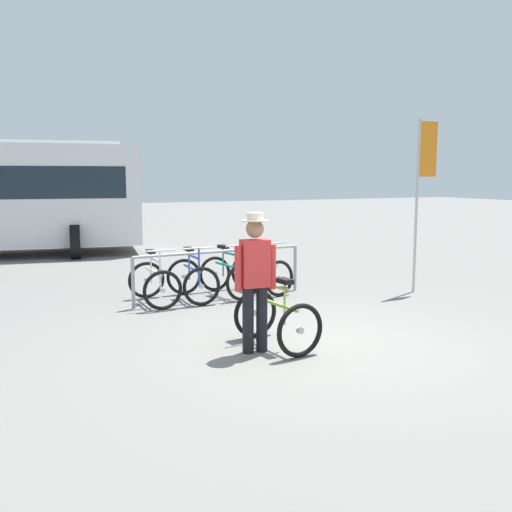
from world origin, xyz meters
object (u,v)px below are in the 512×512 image
Objects in this scene: racked_bike_blue at (192,279)px; racked_bike_lime at (262,273)px; racked_bike_white at (154,283)px; banner_flag at (423,172)px; racked_bike_teal at (228,276)px; featured_bicycle at (273,311)px; person_with_featured_bike at (255,277)px.

racked_bike_lime is (1.40, 0.09, 0.00)m from racked_bike_blue.
racked_bike_blue is 1.40m from racked_bike_lime.
banner_flag is at bearing -12.97° from racked_bike_white.
racked_bike_teal is 0.98× the size of featured_bicycle.
banner_flag reaches higher than person_with_featured_bike.
featured_bicycle is (-1.38, -3.12, 0.08)m from racked_bike_lime.
racked_bike_blue is at bearing 164.36° from banner_flag.
racked_bike_lime is 3.41m from featured_bicycle.
banner_flag is at bearing 24.95° from person_with_featured_bike.
racked_bike_teal is 3.45m from person_with_featured_bike.
banner_flag is at bearing -19.29° from racked_bike_teal.
racked_bike_white and racked_bike_blue have the same top height.
racked_bike_white and racked_bike_teal have the same top height.
racked_bike_blue and racked_bike_lime have the same top height.
racked_bike_teal is 0.37× the size of banner_flag.
person_with_featured_bike is (-1.71, -3.29, 0.58)m from racked_bike_lime.
racked_bike_blue is 0.35× the size of banner_flag.
racked_bike_blue is 0.65× the size of person_with_featured_bike.
person_with_featured_bike is (-1.01, -3.25, 0.58)m from racked_bike_teal.
racked_bike_lime and featured_bicycle have the same top height.
person_with_featured_bike is at bearing -117.50° from racked_bike_lime.
banner_flag is (2.71, -1.23, 1.86)m from racked_bike_lime.
racked_bike_white is at bearing 167.03° from banner_flag.
racked_bike_lime is at bearing 155.48° from banner_flag.
racked_bike_blue is at bearing -176.49° from racked_bike_teal.
racked_bike_teal is 3.15m from featured_bicycle.
racked_bike_lime is at bearing 62.50° from person_with_featured_bike.
featured_bicycle is at bearing -102.49° from racked_bike_teal.
racked_bike_white and racked_bike_lime have the same top height.
featured_bicycle is (-0.68, -3.07, 0.08)m from racked_bike_teal.
racked_bike_blue is 0.95× the size of racked_bike_teal.
racked_bike_teal is at bearing 3.51° from racked_bike_white.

